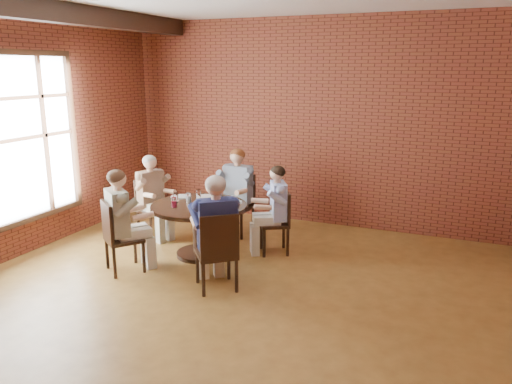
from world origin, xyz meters
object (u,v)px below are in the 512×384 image
at_px(chair_b, 239,201).
at_px(chair_d, 117,234).
at_px(chair_c, 150,205).
at_px(smartphone, 222,210).
at_px(diner_c, 153,197).
at_px(diner_d, 123,221).
at_px(diner_e, 216,233).
at_px(dining_table, 199,220).
at_px(chair_e, 218,249).
at_px(diner_a, 274,210).
at_px(diner_b, 236,192).
at_px(chair_a, 280,220).

height_order(chair_b, chair_d, chair_b).
bearing_deg(chair_c, smartphone, -88.36).
xyz_separation_m(diner_c, diner_d, (0.42, -1.27, 0.03)).
distance_m(chair_b, diner_c, 1.35).
bearing_deg(smartphone, diner_d, -125.69).
bearing_deg(diner_e, dining_table, -90.00).
height_order(chair_c, chair_d, chair_d).
xyz_separation_m(diner_d, chair_e, (1.40, -0.07, -0.15)).
bearing_deg(diner_d, diner_a, -101.69).
height_order(dining_table, diner_a, diner_a).
relative_size(dining_table, diner_a, 1.05).
relative_size(diner_b, chair_c, 1.50).
height_order(chair_b, diner_e, diner_e).
bearing_deg(diner_b, chair_d, -107.05).
bearing_deg(diner_e, diner_c, -75.63).
xyz_separation_m(diner_c, diner_e, (1.76, -1.27, 0.05)).
height_order(chair_a, chair_e, chair_e).
relative_size(dining_table, chair_d, 1.40).
height_order(chair_a, smartphone, chair_a).
bearing_deg(diner_c, chair_a, -64.17).
distance_m(dining_table, diner_d, 1.07).
distance_m(chair_b, chair_e, 2.18).
bearing_deg(chair_b, smartphone, -70.83).
distance_m(diner_a, diner_b, 1.00).
bearing_deg(smartphone, chair_d, -124.52).
distance_m(chair_d, smartphone, 1.39).
height_order(diner_a, diner_e, diner_e).
xyz_separation_m(dining_table, diner_e, (0.71, -0.85, 0.17)).
bearing_deg(chair_b, diner_e, -68.50).
distance_m(chair_a, chair_c, 2.12).
bearing_deg(chair_c, dining_table, -90.00).
distance_m(diner_b, diner_d, 2.04).
relative_size(dining_table, diner_d, 0.98).
bearing_deg(chair_a, chair_c, -116.75).
bearing_deg(diner_a, smartphone, -67.44).
distance_m(chair_c, diner_e, 2.26).
bearing_deg(chair_a, diner_e, -41.03).
distance_m(diner_b, smartphone, 1.23).
distance_m(chair_e, smartphone, 0.90).
bearing_deg(chair_e, chair_d, -39.77).
height_order(chair_a, chair_d, chair_d).
bearing_deg(diner_a, chair_c, -117.72).
bearing_deg(chair_d, diner_d, -90.00).
relative_size(chair_b, diner_c, 0.74).
bearing_deg(chair_d, chair_e, -143.12).
bearing_deg(dining_table, chair_d, -126.79).
bearing_deg(smartphone, chair_b, 124.72).
bearing_deg(chair_e, smartphone, -106.58).
xyz_separation_m(diner_d, smartphone, (1.06, 0.73, 0.08)).
xyz_separation_m(chair_a, diner_a, (-0.07, -0.04, 0.14)).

